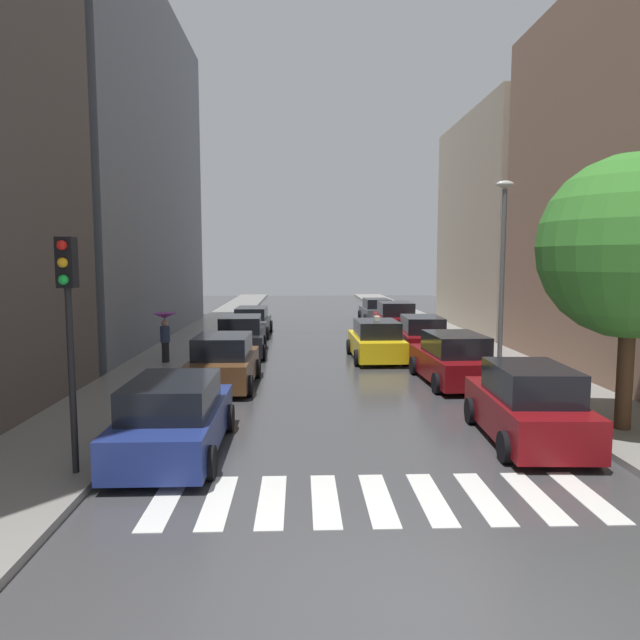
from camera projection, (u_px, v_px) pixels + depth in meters
ground_plane at (324, 337)px, 30.56m from camera, size 28.00×72.00×0.04m
sidewalk_left at (201, 336)px, 30.32m from camera, size 3.00×72.00×0.15m
sidewalk_right at (446, 335)px, 30.78m from camera, size 3.00×72.00×0.15m
crosswalk_stripes at (378, 499)px, 9.76m from camera, size 7.65×2.20×0.01m
building_left_mid at (107, 168)px, 29.01m from camera, size 6.00×20.14×17.30m
building_right_mid at (515, 225)px, 32.86m from camera, size 6.00×12.14×12.14m
parked_car_left_nearest at (174, 419)px, 11.98m from camera, size 2.10×4.58×1.62m
parked_car_left_second at (224, 363)px, 18.36m from camera, size 2.12×4.21×1.69m
parked_car_left_third at (241, 337)px, 24.62m from camera, size 2.28×4.49×1.69m
parked_car_left_fourth at (252, 322)px, 31.04m from camera, size 2.04×4.77×1.54m
parked_car_right_nearest at (528, 406)px, 12.78m from camera, size 2.14×4.32×1.75m
parked_car_right_second at (453, 360)px, 18.91m from camera, size 2.22×4.58×1.67m
parked_car_right_third at (421, 337)px, 24.71m from camera, size 2.14×4.63×1.67m
parked_car_right_fourth at (395, 319)px, 31.44m from camera, size 2.22×4.54×1.79m
parked_car_right_fifth at (376, 311)px, 38.06m from camera, size 2.08×4.40×1.53m
taxi_midroad at (376, 341)px, 23.40m from camera, size 2.14×4.36×1.81m
pedestrian_foreground at (165, 328)px, 21.95m from camera, size 0.91×0.91×1.89m
street_tree_right at (632, 247)px, 12.94m from camera, size 4.16×4.16×6.27m
traffic_light_left_corner at (68, 303)px, 10.26m from camera, size 0.30×0.42×4.30m
lamp_post_right at (503, 263)px, 19.45m from camera, size 0.60×0.28×6.53m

